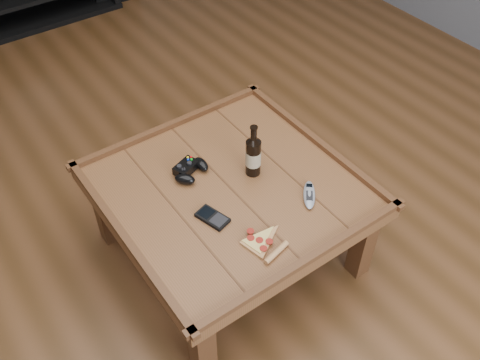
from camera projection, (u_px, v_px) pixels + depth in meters
ground at (231, 252)px, 2.56m from camera, size 6.00×6.00×0.00m
baseboard at (16, 4)px, 4.25m from camera, size 5.00×0.02×0.10m
coffee_table at (230, 196)px, 2.28m from camera, size 1.03×1.03×0.48m
beer_bottle at (253, 155)px, 2.23m from camera, size 0.07×0.07×0.25m
game_controller at (190, 170)px, 2.28m from camera, size 0.18×0.15×0.05m
pizza_slice at (262, 243)px, 2.02m from camera, size 0.18×0.24×0.02m
smartphone at (212, 217)px, 2.11m from camera, size 0.10×0.15×0.02m
remote_control at (309, 195)px, 2.19m from camera, size 0.14×0.15×0.02m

